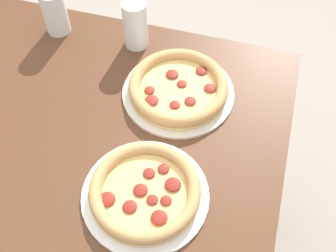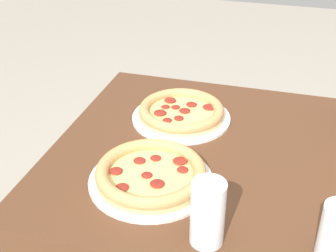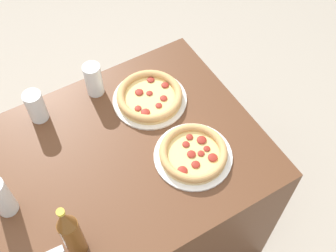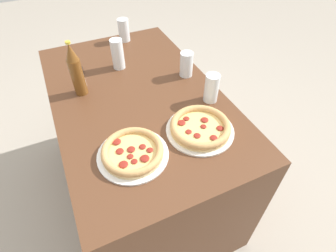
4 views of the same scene
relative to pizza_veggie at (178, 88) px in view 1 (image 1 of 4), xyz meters
The scene contains 6 objects.
ground_plane 0.87m from the pizza_veggie, 155.39° to the right, with size 8.00×8.00×0.00m, color #A89E8E.
table 0.55m from the pizza_veggie, 155.39° to the right, with size 1.23×0.75×0.77m.
pizza_veggie is the anchor object (origin of this frame).
pizza_salami 0.29m from the pizza_veggie, 88.70° to the right, with size 0.26×0.26×0.04m.
glass_orange_juice 0.40m from the pizza_veggie, 160.60° to the left, with size 0.07×0.07×0.12m.
glass_iced_tea 0.21m from the pizza_veggie, 137.52° to the left, with size 0.06×0.06×0.13m.
Camera 1 is at (0.49, -0.49, 1.56)m, focal length 45.00 mm.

